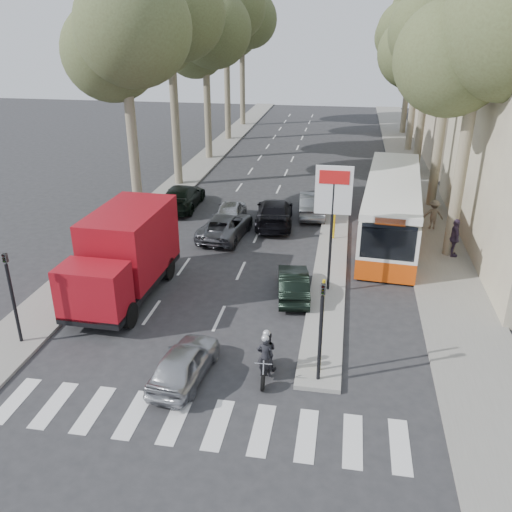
% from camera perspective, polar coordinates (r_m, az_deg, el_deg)
% --- Properties ---
extents(ground, '(120.00, 120.00, 0.00)m').
position_cam_1_polar(ground, '(19.87, -2.71, -9.65)').
color(ground, '#28282B').
rests_on(ground, ground).
extents(sidewalk_right, '(3.20, 70.00, 0.12)m').
position_cam_1_polar(sidewalk_right, '(42.86, 16.11, 8.12)').
color(sidewalk_right, gray).
rests_on(sidewalk_right, ground).
extents(median_left, '(2.40, 64.00, 0.12)m').
position_cam_1_polar(median_left, '(46.98, -5.06, 10.26)').
color(median_left, gray).
rests_on(median_left, ground).
extents(traffic_island, '(1.50, 26.00, 0.16)m').
position_cam_1_polar(traffic_island, '(29.26, 8.13, 1.73)').
color(traffic_island, gray).
rests_on(traffic_island, ground).
extents(building_far, '(11.00, 20.00, 16.00)m').
position_cam_1_polar(building_far, '(51.63, 24.24, 18.55)').
color(building_far, '#B7A88E').
rests_on(building_far, ground).
extents(billboard, '(1.50, 12.10, 5.60)m').
position_cam_1_polar(billboard, '(22.38, 8.05, 4.67)').
color(billboard, yellow).
rests_on(billboard, ground).
extents(traffic_light_island, '(0.16, 0.41, 3.60)m').
position_cam_1_polar(traffic_light_island, '(16.93, 6.91, -6.34)').
color(traffic_light_island, black).
rests_on(traffic_light_island, ground).
extents(traffic_light_left, '(0.16, 0.41, 3.60)m').
position_cam_1_polar(traffic_light_left, '(20.72, -24.50, -2.59)').
color(traffic_light_left, black).
rests_on(traffic_light_left, ground).
extents(tree_l_a, '(7.40, 7.20, 14.10)m').
position_cam_1_polar(tree_l_a, '(30.57, -13.56, 22.12)').
color(tree_l_a, '#6B604C').
rests_on(tree_l_a, ground).
extents(tree_l_b, '(7.40, 7.20, 14.88)m').
position_cam_1_polar(tree_l_b, '(38.12, -8.87, 23.70)').
color(tree_l_b, '#6B604C').
rests_on(tree_l_b, ground).
extents(tree_l_c, '(7.40, 7.20, 13.71)m').
position_cam_1_polar(tree_l_c, '(45.76, -5.21, 22.53)').
color(tree_l_c, '#6B604C').
rests_on(tree_l_c, ground).
extents(tree_l_d, '(7.40, 7.20, 15.66)m').
position_cam_1_polar(tree_l_d, '(53.56, -3.04, 24.59)').
color(tree_l_d, '#6B604C').
rests_on(tree_l_d, ground).
extents(tree_l_e, '(7.40, 7.20, 14.49)m').
position_cam_1_polar(tree_l_e, '(61.41, -1.35, 23.54)').
color(tree_l_e, '#6B604C').
rests_on(tree_l_e, ground).
extents(tree_r_a, '(7.40, 7.20, 14.10)m').
position_cam_1_polar(tree_r_a, '(26.84, 22.94, 20.87)').
color(tree_r_a, '#6B604C').
rests_on(tree_r_a, ground).
extents(tree_r_b, '(7.40, 7.20, 15.27)m').
position_cam_1_polar(tree_r_b, '(34.73, 20.59, 23.19)').
color(tree_r_b, '#6B604C').
rests_on(tree_r_b, ground).
extents(tree_r_c, '(7.40, 7.20, 13.32)m').
position_cam_1_polar(tree_r_c, '(42.64, 18.13, 21.00)').
color(tree_r_c, '#6B604C').
rests_on(tree_r_c, ground).
extents(tree_r_d, '(7.40, 7.20, 14.88)m').
position_cam_1_polar(tree_r_d, '(50.58, 17.28, 22.94)').
color(tree_r_d, '#6B604C').
rests_on(tree_r_d, ground).
extents(tree_r_e, '(7.40, 7.20, 14.10)m').
position_cam_1_polar(tree_r_e, '(58.55, 16.39, 22.33)').
color(tree_r_e, '#6B604C').
rests_on(tree_r_e, ground).
extents(silver_hatchback, '(1.83, 3.77, 1.24)m').
position_cam_1_polar(silver_hatchback, '(18.17, -7.57, -11.05)').
color(silver_hatchback, '#A9ABB1').
rests_on(silver_hatchback, ground).
extents(dark_hatchback, '(1.75, 3.77, 1.20)m').
position_cam_1_polar(dark_hatchback, '(23.08, 3.95, -2.90)').
color(dark_hatchback, black).
rests_on(dark_hatchback, ground).
extents(queue_car_a, '(2.57, 4.81, 1.28)m').
position_cam_1_polar(queue_car_a, '(29.38, -3.23, 3.20)').
color(queue_car_a, '#4B4C52').
rests_on(queue_car_a, ground).
extents(queue_car_b, '(2.53, 5.22, 1.47)m').
position_cam_1_polar(queue_car_b, '(31.15, 1.96, 4.62)').
color(queue_car_b, black).
rests_on(queue_car_b, ground).
extents(queue_car_c, '(1.78, 3.93, 1.31)m').
position_cam_1_polar(queue_car_c, '(31.60, -2.67, 4.74)').
color(queue_car_c, '#9B9EA3').
rests_on(queue_car_c, ground).
extents(queue_car_d, '(1.86, 4.44, 1.43)m').
position_cam_1_polar(queue_car_d, '(32.86, 5.94, 5.50)').
color(queue_car_d, '#505358').
rests_on(queue_car_d, ground).
extents(queue_car_e, '(2.22, 5.11, 1.47)m').
position_cam_1_polar(queue_car_e, '(34.24, -7.78, 6.19)').
color(queue_car_e, black).
rests_on(queue_car_e, ground).
extents(red_truck, '(2.80, 6.88, 3.63)m').
position_cam_1_polar(red_truck, '(23.26, -13.65, 0.25)').
color(red_truck, black).
rests_on(red_truck, ground).
extents(city_bus, '(3.68, 12.48, 3.24)m').
position_cam_1_polar(city_bus, '(30.00, 14.06, 5.11)').
color(city_bus, '#D5450B').
rests_on(city_bus, ground).
extents(motorcycle, '(0.71, 1.93, 1.64)m').
position_cam_1_polar(motorcycle, '(18.17, 1.04, -10.36)').
color(motorcycle, black).
rests_on(motorcycle, ground).
extents(pedestrian_near, '(0.70, 1.19, 1.93)m').
position_cam_1_polar(pedestrian_near, '(28.23, 20.16, 1.82)').
color(pedestrian_near, '#43324B').
rests_on(pedestrian_near, sidewalk_right).
extents(pedestrian_far, '(1.08, 0.48, 1.66)m').
position_cam_1_polar(pedestrian_far, '(31.72, 18.18, 4.19)').
color(pedestrian_far, '#6A5E4F').
rests_on(pedestrian_far, sidewalk_right).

